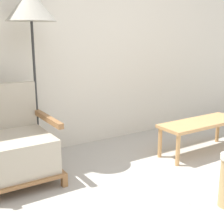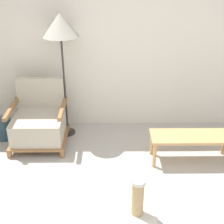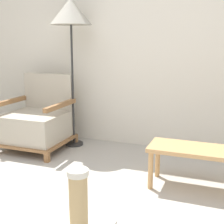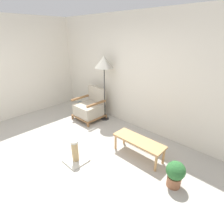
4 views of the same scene
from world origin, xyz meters
TOP-DOWN VIEW (x-y plane):
  - wall_back at (0.00, 2.26)m, footprint 8.00×0.06m
  - armchair at (-0.95, 1.67)m, footprint 0.74×0.71m
  - floor_lamp at (-0.60, 1.94)m, footprint 0.48×0.48m
  - coffee_table at (1.05, 1.24)m, footprint 1.03×0.36m
  - vase at (-1.50, 1.81)m, footprint 0.23×0.23m
  - scratching_post at (0.29, 0.29)m, footprint 0.39×0.39m

SIDE VIEW (x-z plane):
  - vase at x=-1.50m, z-range 0.00..0.30m
  - scratching_post at x=0.29m, z-range -0.08..0.38m
  - armchair at x=-0.95m, z-range -0.12..0.75m
  - coffee_table at x=1.05m, z-range 0.14..0.51m
  - wall_back at x=0.00m, z-range 0.00..2.70m
  - floor_lamp at x=-0.60m, z-range 0.68..2.42m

